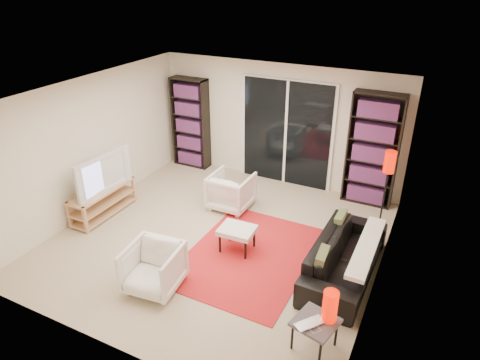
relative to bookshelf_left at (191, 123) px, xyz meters
name	(u,v)px	position (x,y,z in m)	size (l,w,h in m)	color
floor	(218,239)	(1.95, -2.33, -0.98)	(5.00, 5.00, 0.00)	#C8B491
wall_back	(278,124)	(1.95, 0.17, 0.22)	(5.00, 0.02, 2.40)	#EEE5CC
wall_front	(100,265)	(1.95, -4.83, 0.22)	(5.00, 0.02, 2.40)	#EEE5CC
wall_left	(92,145)	(-0.55, -2.33, 0.22)	(0.02, 5.00, 2.40)	#EEE5CC
wall_right	(386,210)	(4.45, -2.33, 0.22)	(0.02, 5.00, 2.40)	#EEE5CC
ceiling	(214,95)	(1.95, -2.33, 1.42)	(5.00, 5.00, 0.02)	white
sliding_door	(286,133)	(2.15, 0.13, 0.07)	(1.92, 0.08, 2.16)	white
bookshelf_left	(191,123)	(0.00, 0.00, 0.00)	(0.80, 0.30, 1.95)	black
bookshelf_right	(373,150)	(3.85, 0.00, 0.07)	(0.90, 0.30, 2.10)	black
tv_stand	(103,201)	(-0.27, -2.54, -0.71)	(0.42, 1.32, 0.50)	tan
tv	(99,172)	(-0.25, -2.54, -0.14)	(1.17, 0.15, 0.67)	black
rug	(250,255)	(2.61, -2.52, -0.97)	(1.80, 2.43, 0.01)	red
sofa	(345,257)	(4.01, -2.31, -0.68)	(2.02, 0.79, 0.59)	black
armchair_back	(231,191)	(1.66, -1.31, -0.64)	(0.72, 0.74, 0.67)	white
armchair_front	(153,268)	(1.74, -3.76, -0.64)	(0.71, 0.73, 0.66)	white
ottoman	(237,231)	(2.36, -2.46, -0.63)	(0.56, 0.46, 0.40)	white
side_table	(315,324)	(4.03, -3.78, -0.62)	(0.55, 0.55, 0.40)	#46464B
laptop	(312,327)	(4.02, -3.90, -0.56)	(0.34, 0.22, 0.03)	silver
table_lamp	(330,306)	(4.15, -3.69, -0.38)	(0.17, 0.17, 0.39)	#EA1200
floor_lamp	(388,170)	(4.24, -0.68, 0.06)	(0.20, 0.20, 1.36)	black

